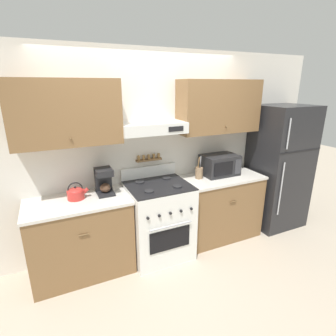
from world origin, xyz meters
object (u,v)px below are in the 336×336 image
(tea_kettle, at_px, (76,193))
(coffee_maker, at_px, (104,181))
(refrigerator, at_px, (279,167))
(stove_range, at_px, (159,220))
(microwave, at_px, (220,165))
(utensil_crock, at_px, (199,172))

(tea_kettle, bearing_deg, coffee_maker, 5.35)
(refrigerator, bearing_deg, stove_range, -179.96)
(refrigerator, bearing_deg, microwave, 172.82)
(refrigerator, bearing_deg, utensil_crock, 175.39)
(coffee_maker, xyz_separation_m, utensil_crock, (1.26, -0.03, -0.07))
(coffee_maker, bearing_deg, microwave, -0.43)
(refrigerator, xyz_separation_m, tea_kettle, (-2.94, 0.11, 0.06))
(stove_range, height_order, utensil_crock, utensil_crock)
(tea_kettle, distance_m, microwave, 1.93)
(stove_range, height_order, coffee_maker, coffee_maker)
(utensil_crock, bearing_deg, tea_kettle, -180.00)
(microwave, relative_size, utensil_crock, 1.61)
(tea_kettle, bearing_deg, refrigerator, -2.13)
(refrigerator, height_order, coffee_maker, refrigerator)
(coffee_maker, relative_size, utensil_crock, 0.99)
(tea_kettle, xyz_separation_m, utensil_crock, (1.58, 0.00, 0.02))
(utensil_crock, bearing_deg, stove_range, -170.29)
(stove_range, relative_size, refrigerator, 0.60)
(refrigerator, relative_size, utensil_crock, 6.03)
(stove_range, relative_size, utensil_crock, 3.63)
(microwave, height_order, utensil_crock, utensil_crock)
(refrigerator, relative_size, microwave, 3.75)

